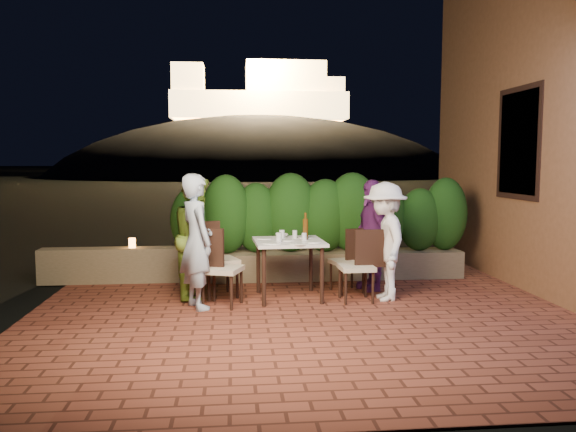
{
  "coord_description": "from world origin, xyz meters",
  "views": [
    {
      "loc": [
        -1.13,
        -5.93,
        1.75
      ],
      "look_at": [
        -0.43,
        1.2,
        1.05
      ],
      "focal_mm": 35.0,
      "sensor_mm": 36.0,
      "label": 1
    }
  ],
  "objects": [
    {
      "name": "terrace_floor",
      "position": [
        0.0,
        0.5,
        -0.07
      ],
      "size": [
        7.0,
        6.0,
        0.15
      ],
      "primitive_type": "cube",
      "color": "brown",
      "rests_on": "ground"
    },
    {
      "name": "chair_left_back",
      "position": [
        -1.33,
        1.27,
        0.5
      ],
      "size": [
        0.58,
        0.58,
        0.99
      ],
      "primitive_type": null,
      "rotation": [
        0.0,
        0.0,
        0.34
      ],
      "color": "black",
      "rests_on": "ground"
    },
    {
      "name": "plate_nw",
      "position": [
        -0.66,
        0.84,
        0.76
      ],
      "size": [
        0.23,
        0.23,
        0.01
      ],
      "primitive_type": "cylinder",
      "color": "white",
      "rests_on": "dining_table"
    },
    {
      "name": "beer_bottle",
      "position": [
        -0.21,
        1.16,
        0.92
      ],
      "size": [
        0.07,
        0.07,
        0.35
      ],
      "primitive_type": null,
      "color": "#53300D",
      "rests_on": "dining_table"
    },
    {
      "name": "hedge",
      "position": [
        0.2,
        2.3,
        0.95
      ],
      "size": [
        4.0,
        0.7,
        1.1
      ],
      "primitive_type": null,
      "color": "#194211",
      "rests_on": "planter"
    },
    {
      "name": "glass_ne",
      "position": [
        -0.24,
        1.01,
        0.8
      ],
      "size": [
        0.06,
        0.06,
        0.1
      ],
      "primitive_type": "cylinder",
      "color": "silver",
      "rests_on": "dining_table"
    },
    {
      "name": "plate_se",
      "position": [
        -0.18,
        1.31,
        0.76
      ],
      "size": [
        0.2,
        0.2,
        0.01
      ],
      "primitive_type": "cylinder",
      "color": "white",
      "rests_on": "dining_table"
    },
    {
      "name": "plate_sw",
      "position": [
        -0.74,
        1.27,
        0.76
      ],
      "size": [
        0.21,
        0.21,
        0.01
      ],
      "primitive_type": "cylinder",
      "color": "white",
      "rests_on": "dining_table"
    },
    {
      "name": "plate_front",
      "position": [
        -0.33,
        0.76,
        0.76
      ],
      "size": [
        0.22,
        0.22,
        0.01
      ],
      "primitive_type": "cylinder",
      "color": "white",
      "rests_on": "dining_table"
    },
    {
      "name": "diner_green",
      "position": [
        -1.59,
        1.29,
        0.79
      ],
      "size": [
        0.62,
        0.78,
        1.57
      ],
      "primitive_type": "imported",
      "rotation": [
        0.0,
        0.0,
        1.53
      ],
      "color": "#98CA3F",
      "rests_on": "ground"
    },
    {
      "name": "diner_purple",
      "position": [
        0.74,
        1.48,
        0.75
      ],
      "size": [
        0.49,
        0.93,
        1.51
      ],
      "primitive_type": "imported",
      "rotation": [
        0.0,
        0.0,
        -1.42
      ],
      "color": "#66246E",
      "rests_on": "ground"
    },
    {
      "name": "parapet_lamp",
      "position": [
        -2.59,
        2.3,
        0.57
      ],
      "size": [
        0.1,
        0.1,
        0.14
      ],
      "primitive_type": "cylinder",
      "color": "orange",
      "rests_on": "parapet"
    },
    {
      "name": "hill",
      "position": [
        2.0,
        60.0,
        -4.0
      ],
      "size": [
        52.0,
        40.0,
        22.0
      ],
      "primitive_type": "ellipsoid",
      "color": "black",
      "rests_on": "ground"
    },
    {
      "name": "building_wall",
      "position": [
        3.6,
        2.0,
        2.5
      ],
      "size": [
        1.6,
        5.0,
        5.0
      ],
      "primitive_type": "cube",
      "color": "brown",
      "rests_on": "ground"
    },
    {
      "name": "chair_left_front",
      "position": [
        -1.27,
        0.8,
        0.47
      ],
      "size": [
        0.56,
        0.56,
        0.95
      ],
      "primitive_type": null,
      "rotation": [
        0.0,
        0.0,
        -0.35
      ],
      "color": "black",
      "rests_on": "ground"
    },
    {
      "name": "fortress",
      "position": [
        2.0,
        60.0,
        10.5
      ],
      "size": [
        26.0,
        8.0,
        8.0
      ],
      "primitive_type": null,
      "color": "#FFCC7A",
      "rests_on": "hill"
    },
    {
      "name": "plate_centre",
      "position": [
        -0.46,
        1.09,
        0.76
      ],
      "size": [
        0.21,
        0.21,
        0.01
      ],
      "primitive_type": "cylinder",
      "color": "white",
      "rests_on": "dining_table"
    },
    {
      "name": "glass_se",
      "position": [
        -0.33,
        1.28,
        0.8
      ],
      "size": [
        0.06,
        0.06,
        0.11
      ],
      "primitive_type": "cylinder",
      "color": "silver",
      "rests_on": "dining_table"
    },
    {
      "name": "window_frame",
      "position": [
        2.81,
        1.5,
        2.0
      ],
      "size": [
        0.06,
        1.15,
        1.55
      ],
      "primitive_type": "cube",
      "color": "black",
      "rests_on": "building_wall"
    },
    {
      "name": "window_pane",
      "position": [
        2.82,
        1.5,
        2.0
      ],
      "size": [
        0.08,
        1.0,
        1.4
      ],
      "primitive_type": "cube",
      "color": "black",
      "rests_on": "building_wall"
    },
    {
      "name": "chair_right_back",
      "position": [
        0.39,
        1.39,
        0.42
      ],
      "size": [
        0.48,
        0.48,
        0.85
      ],
      "primitive_type": null,
      "rotation": [
        0.0,
        0.0,
        3.41
      ],
      "color": "black",
      "rests_on": "ground"
    },
    {
      "name": "diner_white",
      "position": [
        0.77,
        0.92,
        0.75
      ],
      "size": [
        0.58,
        0.98,
        1.49
      ],
      "primitive_type": "imported",
      "rotation": [
        0.0,
        0.0,
        -1.59
      ],
      "color": "white",
      "rests_on": "ground"
    },
    {
      "name": "glass_sw",
      "position": [
        -0.5,
        1.24,
        0.81
      ],
      "size": [
        0.07,
        0.07,
        0.12
      ],
      "primitive_type": "cylinder",
      "color": "silver",
      "rests_on": "dining_table"
    },
    {
      "name": "planter",
      "position": [
        0.2,
        2.3,
        0.2
      ],
      "size": [
        4.2,
        0.55,
        0.4
      ],
      "primitive_type": "cube",
      "color": "#75674A",
      "rests_on": "ground"
    },
    {
      "name": "plate_ne",
      "position": [
        -0.16,
        0.91,
        0.76
      ],
      "size": [
        0.25,
        0.25,
        0.01
      ],
      "primitive_type": "cylinder",
      "color": "white",
      "rests_on": "dining_table"
    },
    {
      "name": "ground",
      "position": [
        0.0,
        0.0,
        -0.02
      ],
      "size": [
        400.0,
        400.0,
        0.0
      ],
      "primitive_type": "plane",
      "color": "black",
      "rests_on": "ground"
    },
    {
      "name": "parapet",
      "position": [
        -2.8,
        2.3,
        0.25
      ],
      "size": [
        2.2,
        0.3,
        0.5
      ],
      "primitive_type": "cube",
      "color": "#75674A",
      "rests_on": "ground"
    },
    {
      "name": "glass_nw",
      "position": [
        -0.57,
        0.94,
        0.81
      ],
      "size": [
        0.07,
        0.07,
        0.12
      ],
      "primitive_type": "cylinder",
      "color": "silver",
      "rests_on": "dining_table"
    },
    {
      "name": "diner_blue",
      "position": [
        -1.56,
        0.75,
        0.8
      ],
      "size": [
        0.59,
        0.69,
        1.61
      ],
      "primitive_type": "imported",
      "rotation": [
        0.0,
        0.0,
        2.0
      ],
      "color": "#A2B7D1",
      "rests_on": "ground"
    },
    {
      "name": "dining_table",
      "position": [
        -0.43,
        1.1,
        0.38
      ],
      "size": [
        0.91,
        0.91,
        0.75
      ],
      "primitive_type": null,
      "rotation": [
        0.0,
        0.0,
        0.05
      ],
      "color": "white",
      "rests_on": "ground"
    },
    {
      "name": "bowl",
      "position": [
        -0.49,
        1.41,
        0.77
      ],
      "size": [
        0.18,
        0.18,
        0.04
      ],
      "primitive_type": "imported",
      "rotation": [
        0.0,
        0.0,
        0.1
      ],
      "color": "white",
      "rests_on": "dining_table"
    },
    {
      "name": "chair_right_front",
      "position": [
        0.4,
        0.88,
        0.45
      ],
      "size": [
        0.43,
        0.43,
        0.9
      ],
      "primitive_type": null,
      "rotation": [
        0.0,
        0.0,
        3.17
      ],
      "color": "black",
      "rests_on": "ground"
    }
  ]
}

